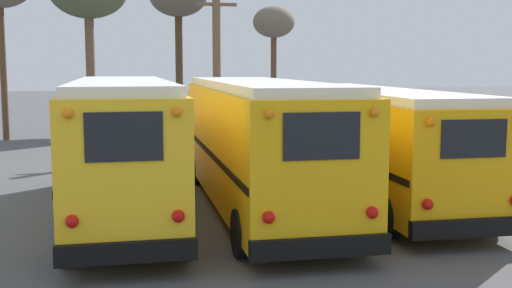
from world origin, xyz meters
TOP-DOWN VIEW (x-y plane):
  - ground_plane at (0.00, 0.00)m, footprint 160.00×160.00m
  - school_bus_0 at (-3.36, 0.17)m, footprint 2.73×10.38m
  - school_bus_1 at (-0.00, -0.06)m, footprint 3.00×10.68m
  - school_bus_2 at (3.36, 0.63)m, footprint 3.11×11.02m
  - utility_pole at (1.27, 12.45)m, footprint 1.80×0.36m
  - bare_tree_0 at (6.53, 21.93)m, footprint 2.50×2.50m

SIDE VIEW (x-z plane):
  - ground_plane at x=0.00m, z-range 0.00..0.00m
  - school_bus_2 at x=3.36m, z-range 0.14..3.15m
  - school_bus_1 at x=0.00m, z-range 0.13..3.40m
  - school_bus_0 at x=-3.36m, z-range 0.15..3.46m
  - utility_pole at x=1.27m, z-range 0.10..7.24m
  - bare_tree_0 at x=6.53m, z-range 2.45..9.61m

